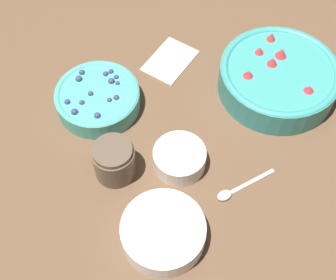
{
  "coord_description": "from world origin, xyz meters",
  "views": [
    {
      "loc": [
        -0.51,
        -0.31,
        0.85
      ],
      "look_at": [
        -0.1,
        0.01,
        0.04
      ],
      "focal_mm": 50.0,
      "sensor_mm": 36.0,
      "label": 1
    }
  ],
  "objects_px": {
    "bowl_bananas": "(163,231)",
    "jar_chocolate": "(114,161)",
    "bowl_blueberries": "(98,98)",
    "bowl_cream": "(180,157)",
    "bowl_strawberries": "(278,77)"
  },
  "relations": [
    {
      "from": "bowl_bananas",
      "to": "jar_chocolate",
      "type": "xyz_separation_m",
      "value": [
        0.05,
        0.17,
        0.01
      ]
    },
    {
      "from": "bowl_blueberries",
      "to": "bowl_bananas",
      "type": "relative_size",
      "value": 1.18
    },
    {
      "from": "bowl_cream",
      "to": "jar_chocolate",
      "type": "distance_m",
      "value": 0.13
    },
    {
      "from": "bowl_bananas",
      "to": "jar_chocolate",
      "type": "bearing_deg",
      "value": 72.55
    },
    {
      "from": "bowl_strawberries",
      "to": "bowl_blueberries",
      "type": "bearing_deg",
      "value": 135.4
    },
    {
      "from": "bowl_bananas",
      "to": "bowl_cream",
      "type": "relative_size",
      "value": 1.46
    },
    {
      "from": "bowl_strawberries",
      "to": "bowl_cream",
      "type": "height_order",
      "value": "bowl_strawberries"
    },
    {
      "from": "bowl_bananas",
      "to": "jar_chocolate",
      "type": "relative_size",
      "value": 1.85
    },
    {
      "from": "bowl_blueberries",
      "to": "bowl_cream",
      "type": "xyz_separation_m",
      "value": [
        -0.01,
        -0.24,
        0.0
      ]
    },
    {
      "from": "bowl_blueberries",
      "to": "bowl_cream",
      "type": "height_order",
      "value": "bowl_cream"
    },
    {
      "from": "bowl_bananas",
      "to": "bowl_cream",
      "type": "distance_m",
      "value": 0.17
    },
    {
      "from": "bowl_blueberries",
      "to": "bowl_bananas",
      "type": "xyz_separation_m",
      "value": [
        -0.16,
        -0.31,
        0.0
      ]
    },
    {
      "from": "bowl_blueberries",
      "to": "bowl_bananas",
      "type": "distance_m",
      "value": 0.35
    },
    {
      "from": "jar_chocolate",
      "to": "bowl_cream",
      "type": "bearing_deg",
      "value": -44.67
    },
    {
      "from": "bowl_cream",
      "to": "jar_chocolate",
      "type": "bearing_deg",
      "value": 135.33
    }
  ]
}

